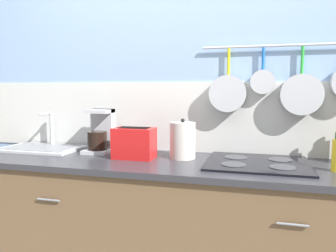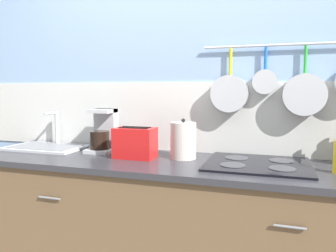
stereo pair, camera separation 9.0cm
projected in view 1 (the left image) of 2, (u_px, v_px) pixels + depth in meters
The scene contains 8 objects.
wall_back at pixel (187, 99), 2.23m from camera, with size 7.20×0.15×2.60m.
cabinet_base at pixel (173, 238), 1.99m from camera, with size 2.58×0.61×0.88m.
countertop at pixel (173, 164), 1.94m from camera, with size 2.62×0.63×0.03m.
sink_basin at pixel (42, 147), 2.32m from camera, with size 0.55×0.35×0.26m.
coffee_maker at pixel (101, 134), 2.22m from camera, with size 0.17×0.21×0.29m.
toaster at pixel (134, 143), 2.01m from camera, with size 0.26×0.15×0.19m.
kettle at pixel (183, 140), 2.01m from camera, with size 0.16×0.16×0.25m.
cooktop at pixel (257, 163), 1.86m from camera, with size 0.57×0.50×0.01m.
Camera 1 is at (0.47, -1.84, 1.34)m, focal length 35.00 mm.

